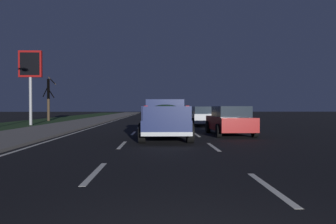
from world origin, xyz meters
TOP-DOWN VIEW (x-y plane):
  - ground at (27.00, 0.00)m, footprint 144.00×144.00m
  - sidewalk_shoulder at (27.00, 7.45)m, footprint 108.00×4.00m
  - grass_verge at (27.00, 12.45)m, footprint 108.00×6.00m
  - lane_markings at (29.60, 3.09)m, footprint 108.00×7.04m
  - pickup_truck at (12.02, 0.00)m, footprint 5.43×2.29m
  - sedan_silver at (22.15, -3.27)m, footprint 4.42×2.06m
  - sedan_tan at (34.53, 0.17)m, footprint 4.45×2.10m
  - sedan_red at (13.81, -3.51)m, footprint 4.42×2.06m
  - gas_price_sign at (23.36, 10.96)m, footprint 0.27×1.90m
  - bare_tree_far at (31.36, 12.31)m, footprint 0.74×1.46m

SIDE VIEW (x-z plane):
  - ground at x=27.00m, z-range 0.00..0.00m
  - grass_verge at x=27.00m, z-range 0.00..0.01m
  - lane_markings at x=29.60m, z-range 0.00..0.01m
  - sidewalk_shoulder at x=27.00m, z-range 0.00..0.12m
  - sedan_silver at x=22.15m, z-range 0.01..1.55m
  - sedan_tan at x=34.53m, z-range 0.01..1.55m
  - sedan_red at x=13.81m, z-range 0.01..1.55m
  - pickup_truck at x=12.02m, z-range 0.05..1.92m
  - bare_tree_far at x=31.36m, z-range -0.02..4.82m
  - gas_price_sign at x=23.36m, z-range 1.51..7.70m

